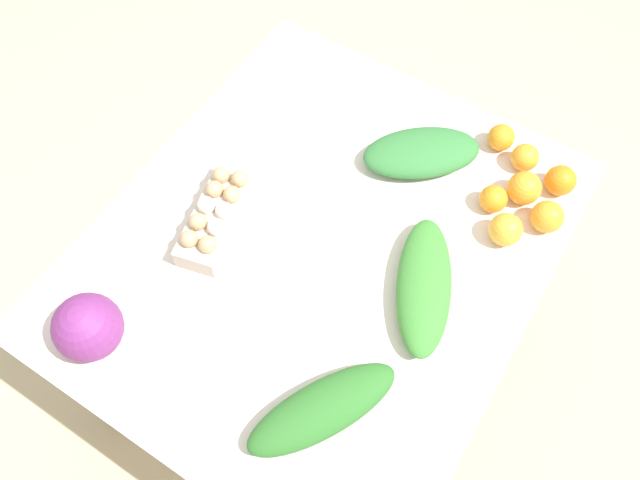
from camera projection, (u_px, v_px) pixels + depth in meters
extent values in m
plane|color=#C6B289|center=(320.00, 350.00, 2.13)|extent=(8.00, 8.00, 0.00)
cube|color=silver|center=(320.00, 247.00, 1.49)|extent=(1.17, 1.00, 0.03)
cylinder|color=brown|center=(531.00, 246.00, 1.92)|extent=(0.06, 0.06, 0.72)
cylinder|color=brown|center=(84.00, 380.00, 1.72)|extent=(0.06, 0.06, 0.72)
cylinder|color=brown|center=(294.00, 127.00, 2.15)|extent=(0.06, 0.06, 0.72)
sphere|color=#7A2D75|center=(88.00, 327.00, 1.30)|extent=(0.15, 0.15, 0.15)
cube|color=beige|center=(218.00, 217.00, 1.48)|extent=(0.29, 0.16, 0.06)
sphere|color=tan|center=(208.00, 244.00, 1.40)|extent=(0.04, 0.04, 0.04)
sphere|color=white|center=(216.00, 227.00, 1.42)|extent=(0.04, 0.04, 0.04)
sphere|color=white|center=(224.00, 211.00, 1.44)|extent=(0.04, 0.04, 0.04)
sphere|color=tan|center=(232.00, 194.00, 1.46)|extent=(0.04, 0.04, 0.04)
sphere|color=tan|center=(240.00, 179.00, 1.48)|extent=(0.04, 0.04, 0.04)
sphere|color=tan|center=(189.00, 239.00, 1.40)|extent=(0.04, 0.04, 0.04)
sphere|color=tan|center=(198.00, 222.00, 1.42)|extent=(0.04, 0.04, 0.04)
sphere|color=white|center=(206.00, 205.00, 1.45)|extent=(0.04, 0.04, 0.04)
sphere|color=tan|center=(214.00, 189.00, 1.47)|extent=(0.04, 0.04, 0.04)
sphere|color=tan|center=(222.00, 174.00, 1.49)|extent=(0.04, 0.04, 0.04)
ellipsoid|color=#337538|center=(421.00, 153.00, 1.57)|extent=(0.31, 0.33, 0.07)
ellipsoid|color=#2D6B28|center=(323.00, 409.00, 1.25)|extent=(0.35, 0.26, 0.07)
ellipsoid|color=#3D8433|center=(424.00, 285.00, 1.39)|extent=(0.36, 0.25, 0.07)
sphere|color=orange|center=(524.00, 188.00, 1.51)|extent=(0.08, 0.08, 0.08)
sphere|color=orange|center=(525.00, 157.00, 1.56)|extent=(0.07, 0.07, 0.07)
sphere|color=orange|center=(560.00, 180.00, 1.52)|extent=(0.08, 0.08, 0.08)
sphere|color=#F9A833|center=(506.00, 230.00, 1.45)|extent=(0.08, 0.08, 0.08)
sphere|color=orange|center=(547.00, 217.00, 1.47)|extent=(0.08, 0.08, 0.08)
sphere|color=orange|center=(501.00, 137.00, 1.59)|extent=(0.07, 0.07, 0.07)
sphere|color=orange|center=(493.00, 199.00, 1.50)|extent=(0.07, 0.07, 0.07)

